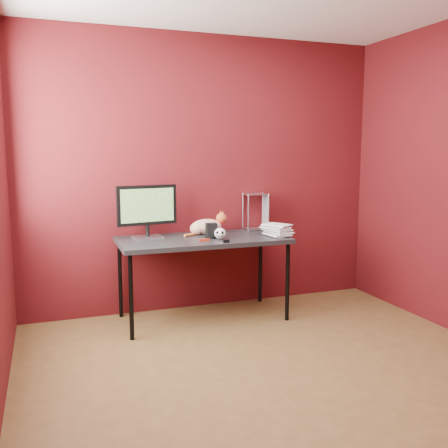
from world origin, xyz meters
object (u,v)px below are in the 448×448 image
object	(u,v)px
speaker	(211,231)
book_stack	(271,170)
skull_mug	(220,233)
cat	(207,226)
monitor	(147,209)
desk	(203,243)

from	to	relation	value
speaker	book_stack	distance (m)	0.76
skull_mug	speaker	xyz separation A→B (m)	(-0.05, 0.09, 0.01)
cat	skull_mug	xyz separation A→B (m)	(0.03, -0.30, -0.02)
cat	skull_mug	world-z (taller)	cat
book_stack	speaker	bearing A→B (deg)	167.22
monitor	skull_mug	xyz separation A→B (m)	(0.59, -0.25, -0.21)
cat	speaker	world-z (taller)	cat
desk	skull_mug	xyz separation A→B (m)	(0.12, -0.12, 0.10)
cat	book_stack	size ratio (longest dim) A/B	0.37
cat	skull_mug	size ratio (longest dim) A/B	4.05
book_stack	desk	bearing A→B (deg)	166.19
desk	book_stack	distance (m)	0.89
skull_mug	book_stack	bearing A→B (deg)	17.28
cat	book_stack	xyz separation A→B (m)	(0.49, -0.33, 0.53)
desk	book_stack	world-z (taller)	book_stack
cat	book_stack	world-z (taller)	book_stack
monitor	book_stack	world-z (taller)	book_stack
monitor	cat	distance (m)	0.60
desk	speaker	bearing A→B (deg)	-20.90
cat	monitor	bearing A→B (deg)	-178.56
skull_mug	desk	bearing A→B (deg)	157.90
monitor	skull_mug	size ratio (longest dim) A/B	5.00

